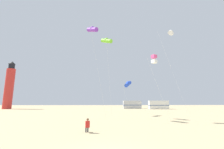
{
  "coord_description": "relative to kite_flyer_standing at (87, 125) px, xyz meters",
  "views": [
    {
      "loc": [
        0.05,
        -6.59,
        2.52
      ],
      "look_at": [
        0.74,
        9.53,
        5.43
      ],
      "focal_mm": 24.06,
      "sensor_mm": 36.0,
      "label": 1
    }
  ],
  "objects": [
    {
      "name": "kite_flyer_standing",
      "position": [
        0.0,
        0.0,
        0.0
      ],
      "size": [
        0.42,
        0.55,
        1.16
      ],
      "rotation": [
        0.0,
        0.0,
        3.38
      ],
      "color": "red",
      "rests_on": "ground"
    },
    {
      "name": "kite_tube_blue",
      "position": [
        5.72,
        15.16,
        5.2
      ],
      "size": [
        2.01,
        2.54,
        6.51
      ],
      "color": "silver",
      "rests_on": "ground"
    },
    {
      "name": "kite_box_rainbow",
      "position": [
        8.09,
        6.58,
        7.62
      ],
      "size": [
        2.62,
        1.8,
        8.83
      ],
      "color": "silver",
      "rests_on": "ground"
    },
    {
      "name": "kite_tube_lime",
      "position": [
        1.59,
        11.67,
        12.34
      ],
      "size": [
        2.18,
        2.33,
        13.66
      ],
      "color": "silver",
      "rests_on": "ground"
    },
    {
      "name": "kite_tube_white",
      "position": [
        12.22,
        9.79,
        13.1
      ],
      "size": [
        3.47,
        3.79,
        14.42
      ],
      "color": "silver",
      "rests_on": "ground"
    },
    {
      "name": "kite_tube_violet",
      "position": [
        -0.69,
        9.34,
        13.2
      ],
      "size": [
        3.4,
        3.52,
        14.52
      ],
      "color": "silver",
      "rests_on": "ground"
    },
    {
      "name": "lighthouse_distant",
      "position": [
        -32.32,
        41.02,
        7.22
      ],
      "size": [
        2.8,
        2.8,
        16.8
      ],
      "color": "red",
      "rests_on": "ground"
    },
    {
      "name": "rv_van_silver",
      "position": [
        11.12,
        42.0,
        0.78
      ],
      "size": [
        6.46,
        2.4,
        2.8
      ],
      "rotation": [
        0.0,
        0.0,
        0.01
      ],
      "color": "#B7BABF",
      "rests_on": "ground"
    },
    {
      "name": "rv_van_white",
      "position": [
        19.4,
        38.05,
        0.78
      ],
      "size": [
        6.57,
        2.72,
        2.8
      ],
      "rotation": [
        0.0,
        0.0,
        -0.06
      ],
      "color": "white",
      "rests_on": "ground"
    }
  ]
}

